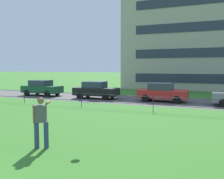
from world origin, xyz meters
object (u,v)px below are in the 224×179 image
object	(u,v)px
car_black_right	(96,90)
car_red_far_left	(162,92)
person_thrower	(41,121)
car_dark_green_left	(42,88)
frisbee	(85,102)

from	to	relation	value
car_black_right	car_red_far_left	size ratio (longest dim) A/B	1.01
person_thrower	car_dark_green_left	distance (m)	16.90
person_thrower	car_red_far_left	bearing A→B (deg)	83.54
frisbee	car_dark_green_left	bearing A→B (deg)	133.52
car_dark_green_left	person_thrower	bearing A→B (deg)	-51.57
car_dark_green_left	car_black_right	distance (m)	6.09
person_thrower	car_dark_green_left	world-z (taller)	person_thrower
frisbee	car_black_right	world-z (taller)	frisbee
frisbee	car_red_far_left	size ratio (longest dim) A/B	0.09
person_thrower	car_black_right	bearing A→B (deg)	108.58
frisbee	car_red_far_left	bearing A→B (deg)	88.58
car_dark_green_left	car_black_right	xyz separation A→B (m)	(6.09, -0.11, 0.00)
car_red_far_left	car_dark_green_left	bearing A→B (deg)	-179.10
car_black_right	car_dark_green_left	bearing A→B (deg)	178.97
car_dark_green_left	frisbee	bearing A→B (deg)	-46.48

